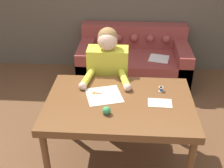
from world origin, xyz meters
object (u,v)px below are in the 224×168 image
at_px(person, 108,80).
at_px(dining_table, 119,108).
at_px(thread_spool, 161,89).
at_px(couch, 133,62).
at_px(scissors, 98,93).
at_px(pin_cushion, 107,111).

bearing_deg(person, dining_table, -75.95).
xyz_separation_m(dining_table, person, (-0.15, 0.61, -0.05)).
height_order(dining_table, thread_spool, thread_spool).
relative_size(dining_table, person, 1.09).
height_order(couch, thread_spool, thread_spool).
relative_size(scissors, pin_cushion, 3.04).
bearing_deg(pin_cushion, dining_table, 62.52).
height_order(thread_spool, pin_cushion, pin_cushion).
bearing_deg(dining_table, couch, 85.28).
xyz_separation_m(couch, scissors, (-0.35, -1.65, 0.47)).
relative_size(person, scissors, 5.67).
distance_m(couch, scissors, 1.75).
bearing_deg(scissors, pin_cushion, -70.94).
bearing_deg(couch, pin_cushion, -97.16).
bearing_deg(dining_table, person, 104.05).
distance_m(person, thread_spool, 0.69).
height_order(scissors, pin_cushion, pin_cushion).
relative_size(person, thread_spool, 27.42).
distance_m(scissors, pin_cushion, 0.33).
relative_size(couch, thread_spool, 35.78).
bearing_deg(thread_spool, pin_cushion, -141.15).
bearing_deg(couch, thread_spool, -81.20).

